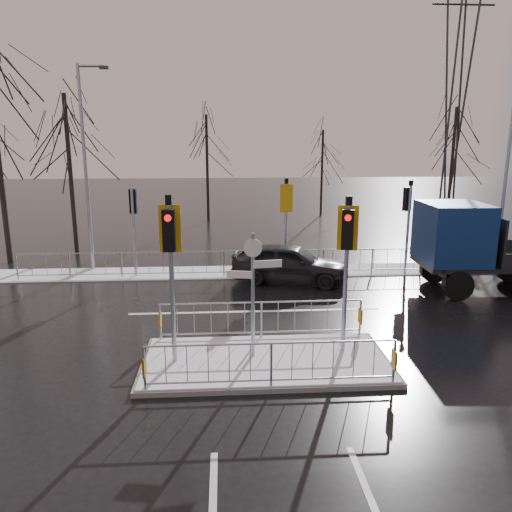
{
  "coord_description": "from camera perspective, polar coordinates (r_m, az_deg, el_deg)",
  "views": [
    {
      "loc": [
        -0.97,
        -11.24,
        5.36
      ],
      "look_at": [
        0.02,
        3.88,
        1.8
      ],
      "focal_mm": 35.0,
      "sensor_mm": 36.0,
      "label": 1
    }
  ],
  "objects": [
    {
      "name": "traffic_island",
      "position": [
        12.34,
        1.06,
        -10.54
      ],
      "size": [
        6.0,
        3.04,
        4.15
      ],
      "color": "slate",
      "rests_on": "ground"
    },
    {
      "name": "ground",
      "position": [
        12.49,
        1.11,
        -12.2
      ],
      "size": [
        120.0,
        120.0,
        0.0
      ],
      "primitive_type": "plane",
      "color": "black",
      "rests_on": "ground"
    },
    {
      "name": "car_far_lane",
      "position": [
        19.03,
        3.88,
        -0.82
      ],
      "size": [
        4.73,
        2.89,
        1.51
      ],
      "primitive_type": "imported",
      "rotation": [
        0.0,
        0.0,
        1.3
      ],
      "color": "black",
      "rests_on": "ground"
    },
    {
      "name": "tree_far_b",
      "position": [
        35.94,
        7.59,
        11.24
      ],
      "size": [
        3.25,
        3.25,
        6.14
      ],
      "color": "black",
      "rests_on": "ground"
    },
    {
      "name": "street_lamp_left",
      "position": [
        21.46,
        -18.78,
        10.22
      ],
      "size": [
        1.25,
        0.18,
        8.2
      ],
      "color": "#979BA5",
      "rests_on": "ground"
    },
    {
      "name": "pylon_wires",
      "position": [
        45.29,
        20.76,
        19.62
      ],
      "size": [
        70.0,
        2.38,
        19.97
      ],
      "color": "#2D3033",
      "rests_on": "ground"
    },
    {
      "name": "far_kerb_fixtures",
      "position": [
        19.85,
        0.0,
        0.59
      ],
      "size": [
        18.0,
        0.65,
        3.83
      ],
      "color": "#979BA5",
      "rests_on": "ground"
    },
    {
      "name": "tree_near_b",
      "position": [
        24.76,
        -20.7,
        11.9
      ],
      "size": [
        4.0,
        4.0,
        7.55
      ],
      "color": "black",
      "rests_on": "ground"
    },
    {
      "name": "snow_verge",
      "position": [
        20.57,
        -0.91,
        -1.83
      ],
      "size": [
        30.0,
        2.0,
        0.04
      ],
      "primitive_type": "cube",
      "color": "white",
      "rests_on": "ground"
    },
    {
      "name": "flatbed_truck",
      "position": [
        19.41,
        24.06,
        1.16
      ],
      "size": [
        6.96,
        2.81,
        3.18
      ],
      "color": "black",
      "rests_on": "ground"
    },
    {
      "name": "tree_far_a",
      "position": [
        33.26,
        -5.64,
        12.24
      ],
      "size": [
        3.75,
        3.75,
        7.08
      ],
      "color": "black",
      "rests_on": "ground"
    },
    {
      "name": "street_lamp_right",
      "position": [
        22.89,
        26.94,
        9.39
      ],
      "size": [
        1.25,
        0.18,
        8.0
      ],
      "color": "#979BA5",
      "rests_on": "ground"
    },
    {
      "name": "lane_markings",
      "position": [
        12.19,
        1.25,
        -12.85
      ],
      "size": [
        8.0,
        11.38,
        0.01
      ],
      "color": "silver",
      "rests_on": "ground"
    },
    {
      "name": "tree_far_c",
      "position": [
        35.55,
        21.66,
        11.98
      ],
      "size": [
        4.0,
        4.0,
        7.55
      ],
      "color": "black",
      "rests_on": "ground"
    }
  ]
}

